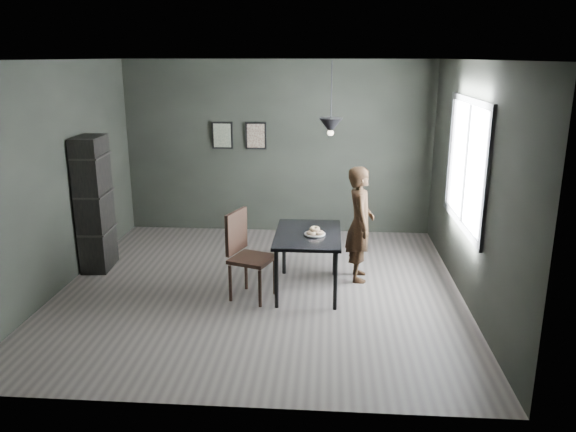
# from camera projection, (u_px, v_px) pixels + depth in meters

# --- Properties ---
(ground) EXTENTS (5.00, 5.00, 0.00)m
(ground) POSITION_uv_depth(u_px,v_px,m) (260.00, 288.00, 7.12)
(ground) COLOR #3D3834
(ground) RESTS_ON ground
(back_wall) EXTENTS (5.00, 0.10, 2.80)m
(back_wall) POSITION_uv_depth(u_px,v_px,m) (278.00, 148.00, 9.13)
(back_wall) COLOR black
(back_wall) RESTS_ON ground
(ceiling) EXTENTS (5.00, 5.00, 0.02)m
(ceiling) POSITION_uv_depth(u_px,v_px,m) (257.00, 60.00, 6.35)
(ceiling) COLOR silver
(ceiling) RESTS_ON ground
(window_assembly) EXTENTS (0.04, 1.96, 1.56)m
(window_assembly) POSITION_uv_depth(u_px,v_px,m) (466.00, 164.00, 6.69)
(window_assembly) COLOR white
(window_assembly) RESTS_ON ground
(cafe_table) EXTENTS (0.80, 1.20, 0.75)m
(cafe_table) POSITION_uv_depth(u_px,v_px,m) (308.00, 239.00, 6.89)
(cafe_table) COLOR black
(cafe_table) RESTS_ON ground
(white_plate) EXTENTS (0.23, 0.23, 0.01)m
(white_plate) POSITION_uv_depth(u_px,v_px,m) (315.00, 235.00, 6.80)
(white_plate) COLOR white
(white_plate) RESTS_ON cafe_table
(donut_pile) EXTENTS (0.21, 0.21, 0.10)m
(donut_pile) POSITION_uv_depth(u_px,v_px,m) (315.00, 231.00, 6.79)
(donut_pile) COLOR beige
(donut_pile) RESTS_ON white_plate
(woman) EXTENTS (0.38, 0.56, 1.51)m
(woman) POSITION_uv_depth(u_px,v_px,m) (360.00, 224.00, 7.24)
(woman) COLOR black
(woman) RESTS_ON ground
(wood_chair) EXTENTS (0.59, 0.59, 1.07)m
(wood_chair) POSITION_uv_depth(u_px,v_px,m) (245.00, 249.00, 6.73)
(wood_chair) COLOR black
(wood_chair) RESTS_ON ground
(shelf_unit) EXTENTS (0.39, 0.63, 1.83)m
(shelf_unit) POSITION_uv_depth(u_px,v_px,m) (94.00, 204.00, 7.59)
(shelf_unit) COLOR black
(shelf_unit) RESTS_ON ground
(pendant_lamp) EXTENTS (0.28, 0.28, 0.86)m
(pendant_lamp) POSITION_uv_depth(u_px,v_px,m) (331.00, 126.00, 6.59)
(pendant_lamp) COLOR black
(pendant_lamp) RESTS_ON ground
(framed_print_left) EXTENTS (0.34, 0.04, 0.44)m
(framed_print_left) POSITION_uv_depth(u_px,v_px,m) (222.00, 135.00, 9.11)
(framed_print_left) COLOR black
(framed_print_left) RESTS_ON ground
(framed_print_right) EXTENTS (0.34, 0.04, 0.44)m
(framed_print_right) POSITION_uv_depth(u_px,v_px,m) (256.00, 136.00, 9.07)
(framed_print_right) COLOR black
(framed_print_right) RESTS_ON ground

